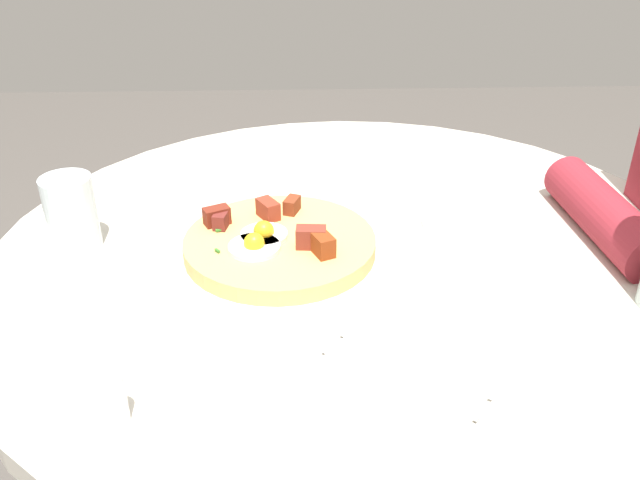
% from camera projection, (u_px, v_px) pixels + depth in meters
% --- Properties ---
extents(dining_table, '(1.01, 1.01, 0.70)m').
position_uv_depth(dining_table, '(355.00, 341.00, 1.02)').
color(dining_table, beige).
rests_on(dining_table, ground_plane).
extents(pizza_plate, '(0.31, 0.31, 0.01)m').
position_uv_depth(pizza_plate, '(280.00, 256.00, 0.91)').
color(pizza_plate, white).
rests_on(pizza_plate, dining_table).
extents(breakfast_pizza, '(0.25, 0.25, 0.05)m').
position_uv_depth(breakfast_pizza, '(279.00, 243.00, 0.90)').
color(breakfast_pizza, tan).
rests_on(breakfast_pizza, pizza_plate).
extents(bread_plate, '(0.17, 0.17, 0.01)m').
position_uv_depth(bread_plate, '(481.00, 224.00, 0.99)').
color(bread_plate, white).
rests_on(bread_plate, dining_table).
extents(napkin, '(0.22, 0.21, 0.00)m').
position_uv_depth(napkin, '(406.00, 374.00, 0.71)').
color(napkin, white).
rests_on(napkin, dining_table).
extents(fork, '(0.15, 0.12, 0.00)m').
position_uv_depth(fork, '(397.00, 380.00, 0.69)').
color(fork, silver).
rests_on(fork, napkin).
extents(knife, '(0.15, 0.12, 0.00)m').
position_uv_depth(knife, '(414.00, 361.00, 0.72)').
color(knife, silver).
rests_on(knife, napkin).
extents(water_glass, '(0.07, 0.07, 0.10)m').
position_uv_depth(water_glass, '(71.00, 213.00, 0.92)').
color(water_glass, silver).
rests_on(water_glass, dining_table).
extents(salt_shaker, '(0.03, 0.03, 0.05)m').
position_uv_depth(salt_shaker, '(112.00, 400.00, 0.64)').
color(salt_shaker, white).
rests_on(salt_shaker, dining_table).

